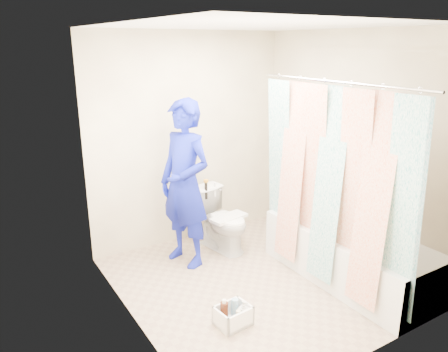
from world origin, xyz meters
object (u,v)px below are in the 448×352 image
bathtub (348,254)px  toilet (222,220)px  cleaning_caddy (234,316)px  plumber (185,184)px

bathtub → toilet: size_ratio=2.51×
bathtub → cleaning_caddy: 1.38m
plumber → bathtub: bearing=28.1°
bathtub → plumber: size_ratio=1.00×
toilet → plumber: 0.72m
toilet → plumber: (-0.49, -0.06, 0.53)m
bathtub → toilet: toilet is taller
toilet → cleaning_caddy: bearing=-127.9°
bathtub → plumber: 1.78m
bathtub → plumber: bearing=135.5°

